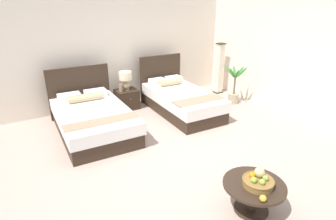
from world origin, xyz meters
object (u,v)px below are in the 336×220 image
Objects in this scene: bed_near_window at (93,119)px; table_lamp at (125,79)px; floor_lamp_corner at (219,69)px; loose_apple at (263,198)px; bed_near_corner at (180,100)px; nightstand at (127,99)px; coffee_table at (253,191)px; vase at (121,88)px; fruit_bowl at (258,181)px; potted_palm at (234,91)px.

table_lamp is at bearing 38.06° from bed_near_window.
floor_lamp_corner reaches higher than table_lamp.
floor_lamp_corner is at bearing 55.06° from loose_apple.
bed_near_corner is 3.83m from loose_apple.
nightstand is at bearing 87.27° from loose_apple.
coffee_table is at bearing -107.73° from bed_near_corner.
bed_near_corner is 2.86× the size of coffee_table.
bed_near_corner is 1.46m from vase.
nightstand reaches higher than coffee_table.
bed_near_corner is 1.34m from nightstand.
table_lamp is 1.16× the size of fruit_bowl.
table_lamp is (1.12, 0.88, 0.46)m from bed_near_window.
nightstand is at bearing 139.88° from bed_near_corner.
bed_near_corner is 27.46× the size of loose_apple.
table_lamp is at bearing 89.36° from coffee_table.
nightstand is 4.20m from coffee_table.
nightstand is 0.36× the size of floor_lamp_corner.
bed_near_corner is at bearing 72.27° from coffee_table.
potted_palm is (-0.22, -0.88, -0.37)m from floor_lamp_corner.
bed_near_window is 3.68m from potted_palm.
coffee_table is at bearing 105.60° from fruit_bowl.
loose_apple is (-1.23, -3.62, 0.15)m from bed_near_corner.
nightstand is 2.77m from potted_palm.
floor_lamp_corner is at bearing 75.75° from potted_palm.
nightstand is at bearing 14.42° from vase.
floor_lamp_corner is (2.82, 4.00, 0.41)m from coffee_table.
nightstand is (1.12, 0.86, -0.05)m from bed_near_window.
bed_near_window is at bearing 104.12° from loose_apple.
fruit_bowl is 0.27× the size of floor_lamp_corner.
floor_lamp_corner is (3.90, 0.66, 0.42)m from bed_near_window.
bed_near_window is at bearing 176.54° from potted_palm.
potted_palm is at bearing 50.18° from coffee_table.
loose_apple reaches higher than coffee_table.
table_lamp is at bearing 175.46° from floor_lamp_corner.
bed_near_corner is at bearing -0.00° from bed_near_window.
bed_near_window is 1.30m from vase.
bed_near_corner is 1.42m from table_lamp.
vase is 4.44m from loose_apple.
table_lamp is at bearing 87.28° from loose_apple.
fruit_bowl is 4.08m from potted_palm.
nightstand is at bearing -90.00° from table_lamp.
bed_near_window reaches higher than vase.
bed_near_corner is at bearing -159.41° from floor_lamp_corner.
floor_lamp_corner is (2.77, -0.22, -0.05)m from table_lamp.
potted_palm reaches higher than coffee_table.
table_lamp is 2.81m from potted_palm.
potted_palm is (3.67, -0.22, 0.05)m from bed_near_window.
bed_near_corner is at bearing 71.17° from loose_apple.
bed_near_corner is 1.55m from potted_palm.
nightstand is 2.80× the size of vase.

